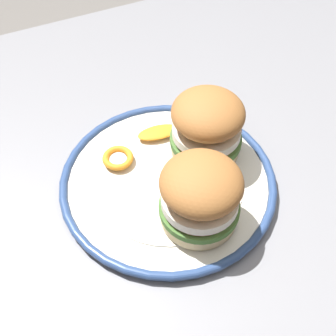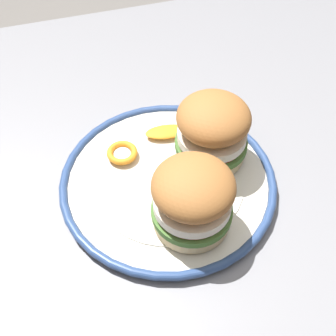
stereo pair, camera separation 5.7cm
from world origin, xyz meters
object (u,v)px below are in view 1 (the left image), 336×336
Objects in this scene: dining_table at (206,233)px; dinner_plate at (168,182)px; sandwich_half_right at (200,195)px; sandwich_half_left at (207,125)px.

dining_table is 0.11m from dinner_plate.
dinner_plate reaches higher than dining_table.
dinner_plate is 0.10m from sandwich_half_right.
sandwich_half_left reaches higher than dinner_plate.
dining_table is 4.33× the size of dinner_plate.
sandwich_half_right reaches higher than dinner_plate.
sandwich_half_left is at bearing -121.64° from sandwich_half_right.
dining_table is 9.26× the size of sandwich_half_right.
dinner_plate is 0.10m from sandwich_half_left.
dining_table is 0.16m from sandwich_half_right.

